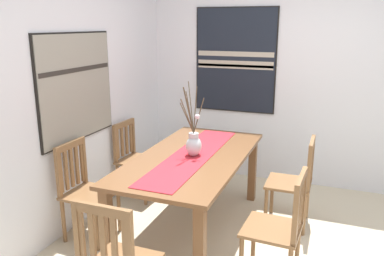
{
  "coord_description": "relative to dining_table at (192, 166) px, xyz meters",
  "views": [
    {
      "loc": [
        -2.97,
        -0.54,
        1.94
      ],
      "look_at": [
        0.37,
        0.75,
        0.98
      ],
      "focal_mm": 36.48,
      "sensor_mm": 36.0,
      "label": 1
    }
  ],
  "objects": [
    {
      "name": "wall_back",
      "position": [
        -0.24,
        1.16,
        0.7
      ],
      "size": [
        6.4,
        0.12,
        2.7
      ],
      "primitive_type": "cube",
      "color": "silver",
      "rests_on": "ground_plane"
    },
    {
      "name": "wall_side",
      "position": [
        1.62,
        -0.7,
        0.7
      ],
      "size": [
        0.12,
        6.4,
        2.7
      ],
      "primitive_type": "cube",
      "color": "silver",
      "rests_on": "ground_plane"
    },
    {
      "name": "dining_table",
      "position": [
        0.0,
        0.0,
        0.0
      ],
      "size": [
        1.89,
        0.94,
        0.76
      ],
      "color": "brown",
      "rests_on": "ground_plane"
    },
    {
      "name": "table_runner",
      "position": [
        -0.0,
        -0.0,
        0.11
      ],
      "size": [
        1.74,
        0.36,
        0.01
      ],
      "primitive_type": "cube",
      "color": "#B7232D",
      "rests_on": "dining_table"
    },
    {
      "name": "centerpiece_vase",
      "position": [
        -0.01,
        -0.02,
        0.23
      ],
      "size": [
        0.27,
        0.22,
        0.68
      ],
      "color": "silver",
      "rests_on": "dining_table"
    },
    {
      "name": "chair_0",
      "position": [
        0.5,
        0.9,
        -0.19
      ],
      "size": [
        0.44,
        0.44,
        0.87
      ],
      "color": "brown",
      "rests_on": "ground_plane"
    },
    {
      "name": "chair_1",
      "position": [
        -0.5,
        -0.9,
        -0.18
      ],
      "size": [
        0.44,
        0.44,
        0.9
      ],
      "color": "brown",
      "rests_on": "ground_plane"
    },
    {
      "name": "chair_2",
      "position": [
        -0.46,
        0.89,
        -0.18
      ],
      "size": [
        0.43,
        0.43,
        0.91
      ],
      "color": "brown",
      "rests_on": "ground_plane"
    },
    {
      "name": "chair_4",
      "position": [
        0.45,
        -0.9,
        -0.18
      ],
      "size": [
        0.42,
        0.42,
        0.89
      ],
      "color": "brown",
      "rests_on": "ground_plane"
    },
    {
      "name": "painting_on_back_wall",
      "position": [
        -0.19,
        1.1,
        0.71
      ],
      "size": [
        1.08,
        0.05,
        1.01
      ],
      "color": "black"
    },
    {
      "name": "painting_on_side_wall",
      "position": [
        1.55,
        0.02,
        0.85
      ],
      "size": [
        0.05,
        1.02,
        1.28
      ],
      "color": "black"
    }
  ]
}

